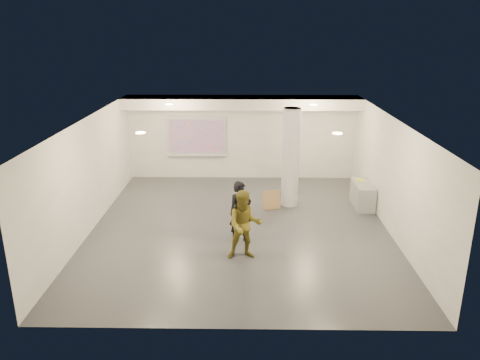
{
  "coord_description": "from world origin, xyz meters",
  "views": [
    {
      "loc": [
        0.19,
        -11.74,
        5.24
      ],
      "look_at": [
        0.0,
        0.4,
        1.25
      ],
      "focal_mm": 35.0,
      "sensor_mm": 36.0,
      "label": 1
    }
  ],
  "objects_px": {
    "man": "(245,225)",
    "column": "(291,158)",
    "woman": "(240,212)",
    "credenza": "(363,195)",
    "projection_screen": "(197,137)"
  },
  "relations": [
    {
      "from": "column",
      "to": "credenza",
      "type": "xyz_separation_m",
      "value": [
        2.22,
        -0.11,
        -1.13
      ]
    },
    {
      "from": "man",
      "to": "projection_screen",
      "type": "bearing_deg",
      "value": 100.85
    },
    {
      "from": "column",
      "to": "man",
      "type": "bearing_deg",
      "value": -111.16
    },
    {
      "from": "column",
      "to": "man",
      "type": "distance_m",
      "value": 3.82
    },
    {
      "from": "column",
      "to": "woman",
      "type": "height_order",
      "value": "column"
    },
    {
      "from": "column",
      "to": "woman",
      "type": "relative_size",
      "value": 1.86
    },
    {
      "from": "woman",
      "to": "man",
      "type": "xyz_separation_m",
      "value": [
        0.11,
        -0.85,
        0.03
      ]
    },
    {
      "from": "column",
      "to": "woman",
      "type": "bearing_deg",
      "value": -118.97
    },
    {
      "from": "column",
      "to": "projection_screen",
      "type": "xyz_separation_m",
      "value": [
        -3.1,
        2.65,
        0.03
      ]
    },
    {
      "from": "credenza",
      "to": "man",
      "type": "distance_m",
      "value": 4.96
    },
    {
      "from": "man",
      "to": "column",
      "type": "bearing_deg",
      "value": 63.93
    },
    {
      "from": "woman",
      "to": "man",
      "type": "distance_m",
      "value": 0.86
    },
    {
      "from": "column",
      "to": "credenza",
      "type": "relative_size",
      "value": 2.35
    },
    {
      "from": "projection_screen",
      "to": "woman",
      "type": "xyz_separation_m",
      "value": [
        1.63,
        -5.31,
        -0.72
      ]
    },
    {
      "from": "column",
      "to": "man",
      "type": "height_order",
      "value": "column"
    }
  ]
}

